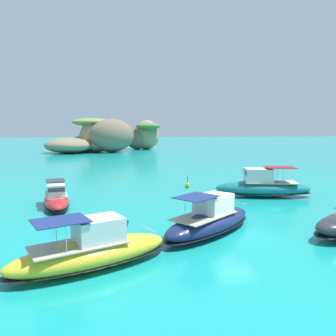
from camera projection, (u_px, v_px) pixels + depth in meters
ground_plane at (234, 235)px, 21.13m from camera, size 400.00×400.00×0.00m
islet_large at (95, 138)px, 89.35m from camera, size 27.52×22.06×9.11m
islet_small at (145, 136)px, 101.15m from camera, size 11.84×9.81×8.76m
motorboat_teal at (262, 187)px, 32.63m from camera, size 9.67×4.41×2.92m
motorboat_yellow at (92, 251)px, 16.20m from camera, size 8.45×5.83×2.57m
motorboat_red at (56, 199)px, 28.38m from camera, size 3.61×7.13×2.15m
motorboat_navy at (210, 220)px, 21.37m from camera, size 7.96×7.48×2.64m
channel_buoy at (187, 184)px, 37.54m from camera, size 0.56×0.56×1.48m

